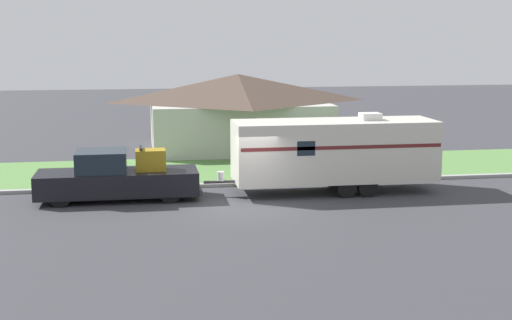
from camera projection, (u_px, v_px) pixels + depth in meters
The scene contains 7 objects.
ground_plane at pixel (249, 207), 26.31m from camera, with size 120.00×120.00×0.00m, color #38383D.
curb_strip at pixel (235, 184), 29.94m from camera, with size 80.00×0.30×0.14m.
lawn_strip at pixel (225, 170), 33.50m from camera, with size 80.00×7.00×0.03m.
house_across_street at pixel (238, 110), 39.43m from camera, with size 10.26×7.53×4.15m.
pickup_truck at pixel (117, 178), 27.30m from camera, with size 6.23×2.07×2.04m.
travel_trailer at pixel (335, 150), 28.53m from camera, with size 9.31×2.46×3.18m.
mailbox at pixel (283, 156), 31.03m from camera, with size 0.48×0.20×1.38m.
Camera 1 is at (-3.89, -25.32, 6.25)m, focal length 50.00 mm.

